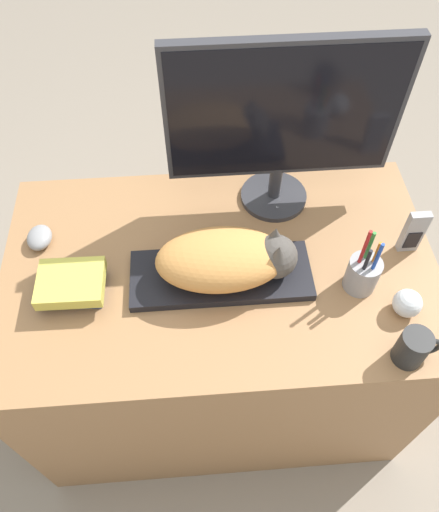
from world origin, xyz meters
name	(u,v)px	position (x,y,z in m)	size (l,w,h in m)	color
ground_plane	(227,473)	(0.00, 0.00, 0.00)	(12.00, 12.00, 0.00)	gray
desk	(220,331)	(0.00, 0.35, 0.37)	(1.16, 0.71, 0.75)	#9E7047
keyboard	(220,275)	(0.00, 0.31, 0.76)	(0.47, 0.18, 0.02)	black
cat	(230,259)	(0.02, 0.31, 0.83)	(0.36, 0.19, 0.13)	#D18C47
monitor	(284,119)	(0.18, 0.58, 1.04)	(0.59, 0.19, 0.50)	#333338
computer_mouse	(39,238)	(-0.48, 0.47, 0.77)	(0.07, 0.09, 0.04)	gray
coffee_mug	(414,348)	(0.42, 0.06, 0.80)	(0.10, 0.07, 0.10)	black
pen_cup	(363,273)	(0.35, 0.26, 0.80)	(0.08, 0.08, 0.21)	#939399
baseball	(407,303)	(0.45, 0.18, 0.78)	(0.07, 0.07, 0.07)	silver
phone	(413,232)	(0.51, 0.37, 0.82)	(0.05, 0.02, 0.14)	#99999E
book_stack	(71,285)	(-0.38, 0.30, 0.78)	(0.18, 0.14, 0.07)	navy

